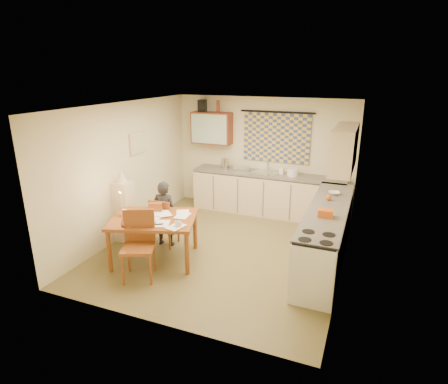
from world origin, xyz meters
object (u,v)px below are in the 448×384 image
at_px(dining_table, 155,239).
at_px(shelf_stand, 125,212).
at_px(counter_back, 267,194).
at_px(counter_right, 326,234).
at_px(stove, 314,268).
at_px(chair_far, 165,230).
at_px(person, 165,214).

bearing_deg(dining_table, shelf_stand, 135.45).
relative_size(counter_back, counter_right, 1.12).
relative_size(stove, dining_table, 0.57).
relative_size(counter_right, dining_table, 1.85).
distance_m(stove, dining_table, 2.64).
height_order(counter_right, shelf_stand, shelf_stand).
bearing_deg(shelf_stand, dining_table, -26.25).
bearing_deg(counter_right, counter_back, 131.74).
bearing_deg(shelf_stand, stove, -9.38).
bearing_deg(chair_far, shelf_stand, 5.18).
relative_size(dining_table, chair_far, 1.79).
xyz_separation_m(counter_right, dining_table, (-2.63, -1.09, -0.07)).
bearing_deg(dining_table, stove, -21.27).
distance_m(person, shelf_stand, 0.79).
bearing_deg(shelf_stand, person, 8.26).
bearing_deg(stove, dining_table, 177.03).
height_order(dining_table, chair_far, chair_far).
height_order(stove, shelf_stand, shelf_stand).
bearing_deg(counter_back, stove, -62.83).
distance_m(dining_table, chair_far, 0.58).
xyz_separation_m(stove, person, (-2.76, 0.70, 0.14)).
distance_m(counter_right, chair_far, 2.83).
distance_m(chair_far, shelf_stand, 0.83).
height_order(counter_right, stove, counter_right).
bearing_deg(chair_far, dining_table, 101.62).
distance_m(stove, chair_far, 2.86).
relative_size(counter_back, shelf_stand, 2.91).
relative_size(person, shelf_stand, 1.06).
distance_m(counter_back, stove, 3.25).
bearing_deg(shelf_stand, counter_right, 10.31).
distance_m(counter_back, chair_far, 2.56).
bearing_deg(chair_far, stove, 163.79).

